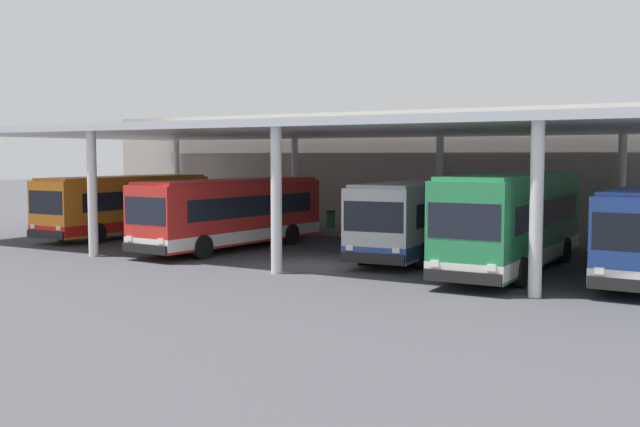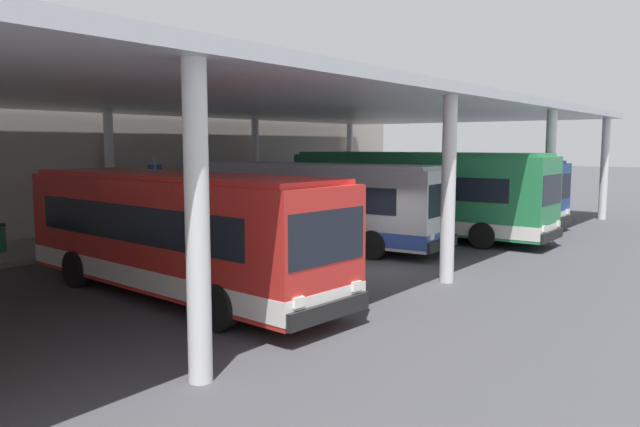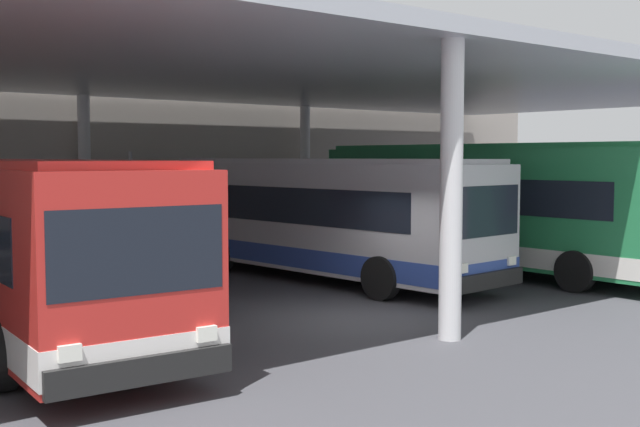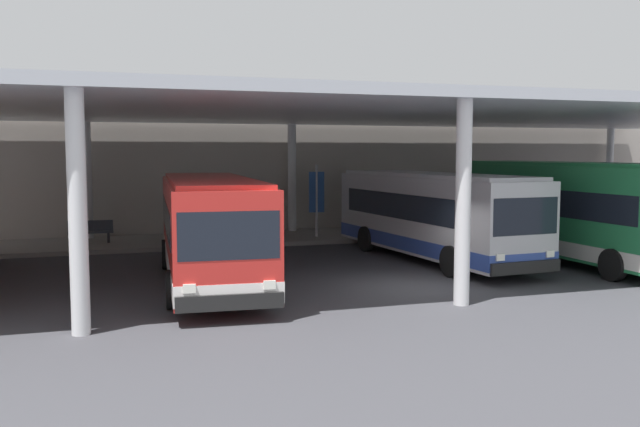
% 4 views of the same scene
% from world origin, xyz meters
% --- Properties ---
extents(ground_plane, '(200.00, 200.00, 0.00)m').
position_xyz_m(ground_plane, '(0.00, 0.00, 0.00)').
color(ground_plane, '#3D3D42').
extents(platform_kerb, '(42.00, 4.50, 0.18)m').
position_xyz_m(platform_kerb, '(0.00, 11.75, 0.09)').
color(platform_kerb, gray).
rests_on(platform_kerb, ground).
extents(station_building_facade, '(48.00, 1.60, 6.80)m').
position_xyz_m(station_building_facade, '(0.00, 15.00, 3.40)').
color(station_building_facade, '#ADA399').
rests_on(station_building_facade, ground).
extents(canopy_shelter, '(40.00, 17.00, 5.55)m').
position_xyz_m(canopy_shelter, '(0.00, 5.50, 5.29)').
color(canopy_shelter, silver).
rests_on(canopy_shelter, ground).
extents(bus_nearest_bay, '(2.77, 10.54, 3.17)m').
position_xyz_m(bus_nearest_bay, '(-13.81, 4.10, 1.66)').
color(bus_nearest_bay, orange).
rests_on(bus_nearest_bay, ground).
extents(bus_second_bay, '(3.27, 10.68, 3.17)m').
position_xyz_m(bus_second_bay, '(-5.68, 2.42, 1.66)').
color(bus_second_bay, red).
rests_on(bus_second_bay, ground).
extents(bus_middle_bay, '(3.26, 10.68, 3.17)m').
position_xyz_m(bus_middle_bay, '(2.67, 4.35, 1.66)').
color(bus_middle_bay, '#B7B7BC').
rests_on(bus_middle_bay, ground).
extents(bus_far_bay, '(2.79, 11.35, 3.57)m').
position_xyz_m(bus_far_bay, '(7.21, 2.39, 1.84)').
color(bus_far_bay, '#28844C').
rests_on(bus_far_bay, ground).
extents(bench_waiting, '(1.80, 0.45, 0.92)m').
position_xyz_m(bench_waiting, '(-9.16, 11.82, 0.66)').
color(bench_waiting, '#383D47').
rests_on(bench_waiting, platform_kerb).
extents(trash_bin, '(0.52, 0.52, 0.98)m').
position_xyz_m(trash_bin, '(-5.75, 11.70, 0.68)').
color(trash_bin, '#236638').
rests_on(trash_bin, platform_kerb).
extents(banner_sign, '(0.70, 0.12, 3.20)m').
position_xyz_m(banner_sign, '(0.41, 10.94, 1.98)').
color(banner_sign, '#B2B2B7').
rests_on(banner_sign, platform_kerb).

